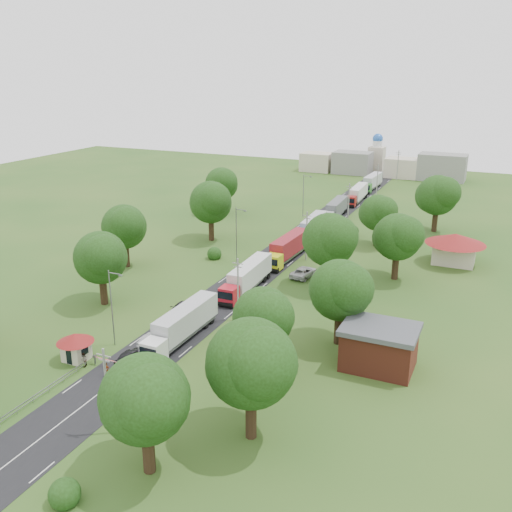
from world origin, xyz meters
The scene contains 45 objects.
ground centered at (0.00, 0.00, 0.00)m, with size 260.00×260.00×0.00m, color #264F1A.
road centered at (0.00, 20.00, 0.00)m, with size 8.00×200.00×0.04m, color black.
boom_barrier centered at (-1.36, -25.00, 0.89)m, with size 9.22×0.35×1.18m.
guard_booth centered at (-7.20, -25.00, 2.16)m, with size 4.40×4.40×3.45m.
guard_rail centered at (-5.00, -35.00, 0.00)m, with size 0.10×17.00×1.70m, color slate, non-canonical shape.
info_sign centered at (5.20, 35.00, 3.00)m, with size 0.12×3.10×4.10m.
pole_0 centered at (5.50, -35.00, 4.68)m, with size 1.60×0.24×9.00m.
pole_1 centered at (5.50, -7.00, 4.68)m, with size 1.60×0.24×9.00m.
pole_2 centered at (5.50, 21.00, 4.68)m, with size 1.60×0.24×9.00m.
pole_3 centered at (5.50, 49.00, 4.68)m, with size 1.60×0.24×9.00m.
pole_4 centered at (5.50, 77.00, 4.68)m, with size 1.60×0.24×9.00m.
pole_5 centered at (5.50, 105.00, 4.68)m, with size 1.60×0.24×9.00m.
lamp_0 centered at (-5.35, -20.00, 5.55)m, with size 2.03×0.22×10.00m.
lamp_1 centered at (-5.35, 15.00, 5.55)m, with size 2.03×0.22×10.00m.
lamp_2 centered at (-5.35, 50.00, 5.55)m, with size 2.03×0.22×10.00m.
tree_0 centered at (11.99, -37.84, 7.22)m, with size 8.80×8.80×11.07m.
tree_1 centered at (17.99, -29.83, 7.85)m, with size 9.60×9.60×12.05m.
tree_2 centered at (13.99, -17.86, 6.60)m, with size 8.00×8.00×10.10m.
tree_3 centered at (19.99, -7.84, 7.22)m, with size 8.80×8.80×11.07m.
tree_4 centered at (12.99, 10.17, 7.85)m, with size 9.60×9.60×12.05m.
tree_5 centered at (21.99, 18.16, 7.22)m, with size 8.80×8.80×11.07m.
tree_6 centered at (14.99, 35.14, 6.60)m, with size 8.00×8.00×10.10m.
tree_7 centered at (23.99, 50.17, 7.85)m, with size 9.60×9.60×12.05m.
tree_10 centered at (-15.01, -9.84, 7.22)m, with size 8.80×8.80×11.07m.
tree_11 centered at (-22.01, 5.16, 7.22)m, with size 8.80×8.80×11.07m.
tree_12 centered at (-16.01, 25.17, 7.85)m, with size 9.60×9.60×12.05m.
tree_13 centered at (-24.01, 45.16, 7.22)m, with size 8.80×8.80×11.07m.
house_brick centered at (26.00, -12.00, 2.65)m, with size 8.60×6.60×5.20m.
house_cream centered at (30.00, 30.00, 3.64)m, with size 10.08×10.08×5.80m.
distant_town centered at (0.68, 110.00, 3.49)m, with size 52.00×8.00×8.00m.
church centered at (-4.00, 118.00, 5.39)m, with size 5.00×5.00×12.30m.
truck_0 centered at (1.66, -15.41, 2.20)m, with size 2.74×14.96×4.14m.
truck_1 centered at (2.02, 3.49, 2.20)m, with size 2.92×14.97×4.14m.
truck_2 centered at (2.39, 19.90, 2.24)m, with size 3.11×15.26×4.22m.
truck_3 centered at (1.75, 35.38, 2.16)m, with size 3.13×14.71×4.07m.
truck_4 centered at (1.62, 52.44, 2.09)m, with size 2.97×14.27×3.95m.
truck_5 centered at (2.10, 70.24, 2.12)m, with size 2.89×14.47×4.00m.
truck_6 centered at (1.82, 87.42, 2.14)m, with size 2.93×14.56×4.03m.
car_lane_front centered at (-1.00, -22.81, 0.78)m, with size 1.83×4.56×1.55m, color black.
car_lane_mid centered at (-1.00, -18.00, 0.75)m, with size 1.59×4.57×1.51m, color #999BA1.
car_lane_rear centered at (-3.00, -7.20, 0.68)m, with size 1.92×4.72×1.37m, color black.
car_verge_near centered at (8.00, 12.73, 0.84)m, with size 2.77×6.02×1.67m, color #B9B9B9.
car_verge_far centered at (5.50, 28.86, 0.72)m, with size 1.69×4.21×1.43m, color slate.
pedestrian_near centered at (-1.41, -26.72, 0.82)m, with size 0.60×0.39×1.64m, color gray.
pedestrian_booth centered at (-5.29, -26.00, 0.87)m, with size 0.85×0.66×1.75m, color gray.
Camera 1 is at (37.19, -71.61, 33.40)m, focal length 40.00 mm.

